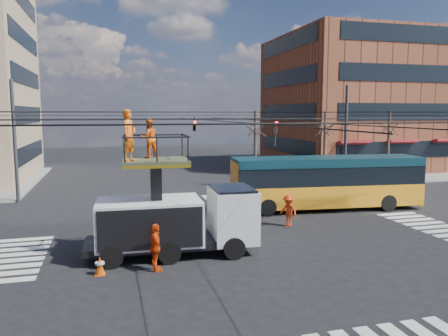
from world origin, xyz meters
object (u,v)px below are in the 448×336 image
traffic_cone (100,266)px  flagger (288,211)px  worker_ground (156,248)px  city_bus (326,181)px  utility_truck (176,208)px

traffic_cone → flagger: 10.47m
traffic_cone → flagger: (9.38, 4.62, 0.48)m
worker_ground → flagger: worker_ground is taller
worker_ground → flagger: size_ratio=1.09×
city_bus → worker_ground: bearing=-139.3°
traffic_cone → worker_ground: worker_ground is taller
flagger → utility_truck: bearing=-94.0°
utility_truck → city_bus: 11.91m
city_bus → worker_ground: size_ratio=6.48×
traffic_cone → worker_ground: 2.10m
traffic_cone → city_bus: bearing=30.6°
worker_ground → flagger: bearing=-65.1°
city_bus → flagger: city_bus is taller
traffic_cone → flagger: size_ratio=0.41×
utility_truck → flagger: (6.32, 2.97, -1.14)m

